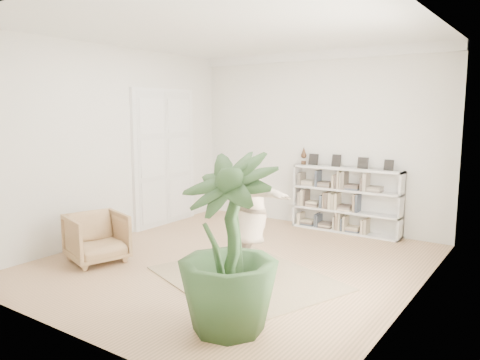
{
  "coord_description": "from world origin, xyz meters",
  "views": [
    {
      "loc": [
        4.17,
        -5.91,
        2.44
      ],
      "look_at": [
        -0.15,
        0.4,
        1.28
      ],
      "focal_mm": 35.0,
      "sensor_mm": 36.0,
      "label": 1
    }
  ],
  "objects_px": {
    "armchair": "(97,238)",
    "rocker_board": "(246,274)",
    "bookshelf": "(346,201)",
    "person": "(246,216)",
    "houseplant": "(228,244)"
  },
  "relations": [
    {
      "from": "armchair",
      "to": "rocker_board",
      "type": "relative_size",
      "value": 1.63
    },
    {
      "from": "bookshelf",
      "to": "armchair",
      "type": "distance_m",
      "value": 4.79
    },
    {
      "from": "person",
      "to": "houseplant",
      "type": "xyz_separation_m",
      "value": [
        0.71,
        -1.42,
        0.06
      ]
    },
    {
      "from": "armchair",
      "to": "person",
      "type": "bearing_deg",
      "value": -56.21
    },
    {
      "from": "armchair",
      "to": "bookshelf",
      "type": "bearing_deg",
      "value": -15.34
    },
    {
      "from": "houseplant",
      "to": "armchair",
      "type": "bearing_deg",
      "value": 167.09
    },
    {
      "from": "armchair",
      "to": "houseplant",
      "type": "relative_size",
      "value": 0.44
    },
    {
      "from": "bookshelf",
      "to": "houseplant",
      "type": "distance_m",
      "value": 4.78
    },
    {
      "from": "rocker_board",
      "to": "houseplant",
      "type": "bearing_deg",
      "value": -42.56
    },
    {
      "from": "bookshelf",
      "to": "armchair",
      "type": "relative_size",
      "value": 2.53
    },
    {
      "from": "person",
      "to": "bookshelf",
      "type": "bearing_deg",
      "value": -72.17
    },
    {
      "from": "bookshelf",
      "to": "armchair",
      "type": "xyz_separation_m",
      "value": [
        -2.6,
        -4.02,
        -0.24
      ]
    },
    {
      "from": "bookshelf",
      "to": "rocker_board",
      "type": "bearing_deg",
      "value": -93.06
    },
    {
      "from": "bookshelf",
      "to": "houseplant",
      "type": "xyz_separation_m",
      "value": [
        0.53,
        -4.73,
        0.35
      ]
    },
    {
      "from": "bookshelf",
      "to": "person",
      "type": "distance_m",
      "value": 3.33
    }
  ]
}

